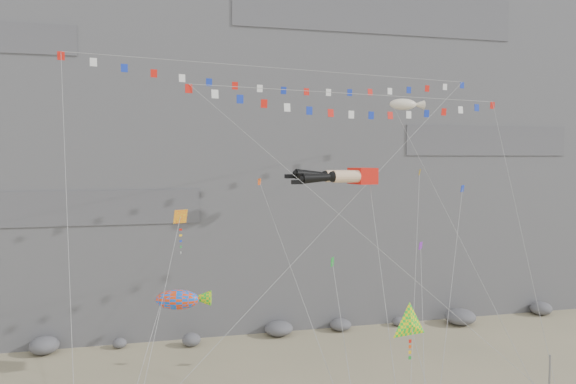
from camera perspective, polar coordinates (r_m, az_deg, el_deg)
The scene contains 14 objects.
cliff at distance 65.82m, azimuth -4.01°, elevation 11.10°, with size 80.00×28.00×50.00m, color slate.
talus_boulders at distance 52.90m, azimuth -0.94°, elevation -13.74°, with size 60.00×3.00×1.20m, color slate, non-canonical shape.
legs_kite at distance 38.97m, azimuth 5.36°, elevation 1.58°, with size 6.56×13.85×19.77m.
flag_banner_upper at distance 44.46m, azimuth 0.71°, elevation 12.32°, with size 33.12×18.11×31.05m.
flag_banner_lower at distance 40.83m, azimuth 7.51°, elevation 9.78°, with size 24.69×10.09×24.66m.
harlequin_kite at distance 35.22m, azimuth -10.89°, elevation -2.54°, with size 4.33×7.87×14.76m.
fish_windsock at distance 35.57m, azimuth -11.18°, elevation -10.69°, with size 5.85×7.26×10.49m.
delta_kite at distance 33.26m, azimuth 12.34°, elevation -13.05°, with size 2.59×4.71×8.66m.
blimp_windsock at distance 48.49m, azimuth 11.63°, elevation 8.64°, with size 5.74×14.10×24.94m.
small_kite_a at distance 41.48m, azimuth -2.74°, elevation 0.53°, with size 3.23×15.27×20.73m.
small_kite_b at distance 42.56m, azimuth 13.32°, elevation -5.53°, with size 5.32×10.56×14.60m.
small_kite_c at distance 35.22m, azimuth 4.56°, elevation -7.28°, with size 1.35×7.83×12.09m.
small_kite_d at distance 45.18m, azimuth 13.20°, elevation 1.53°, with size 8.07×14.12×21.57m.
small_kite_e at distance 42.01m, azimuth 17.26°, elevation -0.06°, with size 7.52×9.39×17.89m.
Camera 1 is at (-11.55, -32.20, 16.23)m, focal length 35.00 mm.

